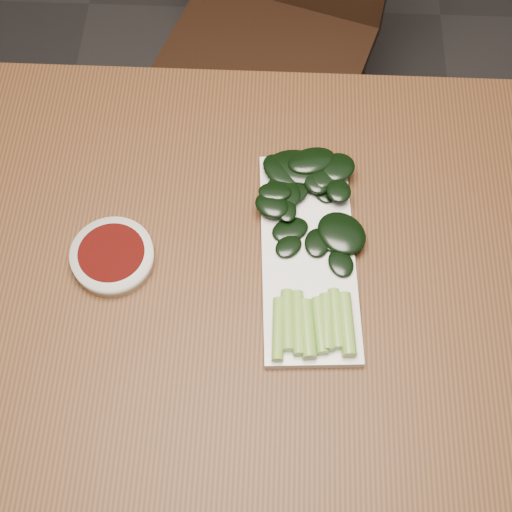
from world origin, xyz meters
name	(u,v)px	position (x,y,z in m)	size (l,w,h in m)	color
ground	(242,430)	(0.00, 0.00, 0.00)	(6.00, 6.00, 0.00)	#282626
table	(234,316)	(0.00, 0.00, 0.68)	(1.40, 0.80, 0.75)	#472914
chair_far	(272,24)	(0.03, 0.77, 0.49)	(0.55, 0.55, 0.89)	black
sauce_bowl	(113,257)	(-0.17, 0.05, 0.76)	(0.11, 0.11, 0.03)	silver
serving_plate	(308,255)	(0.10, 0.06, 0.76)	(0.15, 0.33, 0.01)	silver
gai_lan	(310,226)	(0.10, 0.10, 0.78)	(0.18, 0.33, 0.03)	olive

